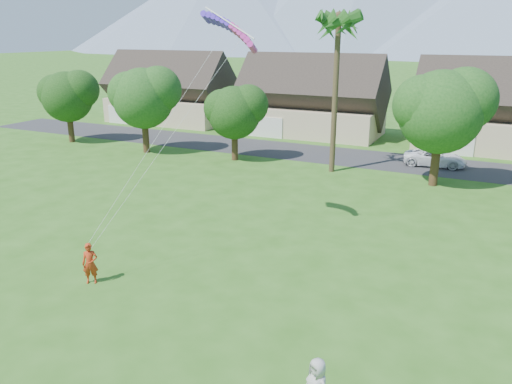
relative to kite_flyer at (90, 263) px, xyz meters
The scene contains 7 objects.
street 29.38m from the kite_flyer, 78.21° to the left, with size 90.00×7.00×0.01m, color #2D2D30.
kite_flyer is the anchor object (origin of this frame).
parked_car 30.91m from the kite_flyer, 68.40° to the left, with size 2.35×5.10×1.42m, color white.
houses_row 38.37m from the kite_flyer, 80.23° to the left, with size 72.75×8.19×8.86m.
tree_row 23.50m from the kite_flyer, 77.90° to the left, with size 62.27×6.67×8.45m.
fan_palm 25.96m from the kite_flyer, 80.23° to the left, with size 3.00×3.00×13.80m.
parafoil_kite 13.23m from the kite_flyer, 68.05° to the left, with size 3.18×1.01×0.50m.
Camera 1 is at (9.55, -9.86, 10.82)m, focal length 35.00 mm.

